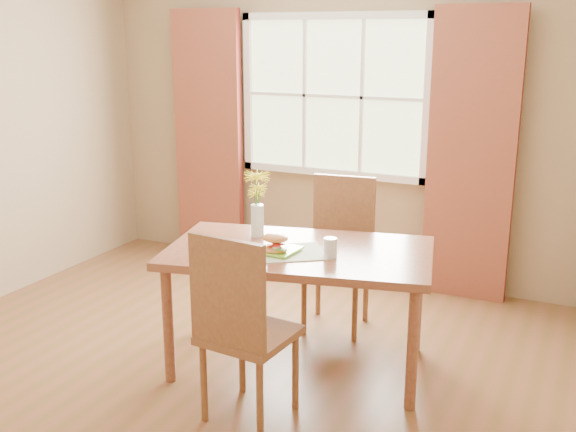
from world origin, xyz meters
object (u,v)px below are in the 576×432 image
(dining_table, at_px, (299,261))
(chair_far, at_px, (340,245))
(croissant_sandwich, at_px, (275,244))
(chair_near, at_px, (239,322))
(water_glass, at_px, (330,248))
(flower_vase, at_px, (257,197))

(dining_table, bearing_deg, chair_far, 78.11)
(croissant_sandwich, bearing_deg, chair_near, -96.42)
(dining_table, distance_m, chair_far, 0.72)
(chair_near, bearing_deg, chair_far, 95.51)
(croissant_sandwich, height_order, water_glass, croissant_sandwich)
(dining_table, distance_m, chair_near, 0.72)
(chair_near, distance_m, water_glass, 0.73)
(chair_near, height_order, croissant_sandwich, chair_near)
(dining_table, height_order, flower_vase, flower_vase)
(dining_table, bearing_deg, water_glass, -29.27)
(chair_near, bearing_deg, dining_table, 94.72)
(croissant_sandwich, xyz_separation_m, water_glass, (0.30, 0.11, -0.02))
(dining_table, xyz_separation_m, croissant_sandwich, (-0.07, -0.18, 0.15))
(chair_near, height_order, water_glass, chair_near)
(chair_near, height_order, flower_vase, flower_vase)
(chair_near, xyz_separation_m, water_glass, (0.24, 0.64, 0.24))
(flower_vase, bearing_deg, dining_table, -20.48)
(croissant_sandwich, relative_size, flower_vase, 0.42)
(chair_far, relative_size, water_glass, 9.04)
(chair_far, distance_m, flower_vase, 0.80)
(flower_vase, bearing_deg, chair_near, -68.09)
(water_glass, bearing_deg, chair_near, -110.09)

